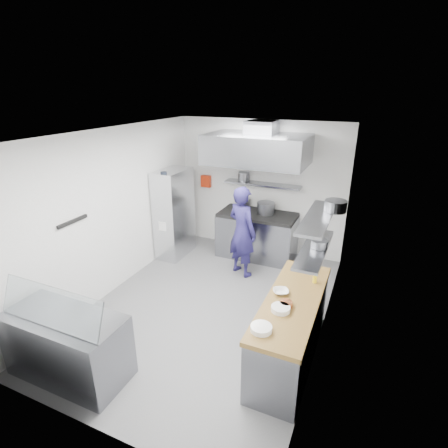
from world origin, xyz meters
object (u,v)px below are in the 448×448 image
at_px(display_case, 68,345).
at_px(chef, 242,232).
at_px(gas_range, 257,236).
at_px(wire_rack, 174,213).

bearing_deg(display_case, chef, 72.27).
distance_m(gas_range, chef, 0.94).
distance_m(chef, wire_rack, 1.63).
relative_size(gas_range, display_case, 1.07).
xyz_separation_m(chef, display_case, (-1.04, -3.26, -0.45)).
distance_m(gas_range, wire_rack, 1.81).
height_order(gas_range, chef, chef).
relative_size(wire_rack, display_case, 1.23).
bearing_deg(display_case, gas_range, 75.50).
xyz_separation_m(gas_range, wire_rack, (-1.63, -0.62, 0.48)).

